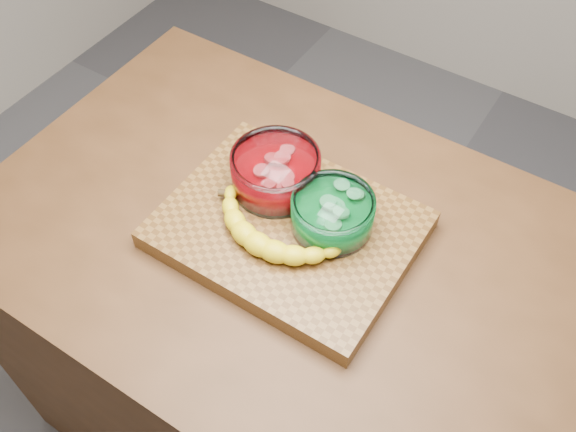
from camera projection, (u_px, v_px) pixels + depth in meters
The scene contains 6 objects.
ground at pixel (288, 417), 1.91m from camera, with size 3.50×3.50×0.00m, color #525156.
counter at pixel (288, 347), 1.55m from camera, with size 1.20×0.80×0.90m, color #4C2D16.
cutting_board at pixel (288, 229), 1.19m from camera, with size 0.45×0.35×0.04m, color brown.
bowl_red at pixel (276, 172), 1.20m from camera, with size 0.17×0.17×0.08m.
bowl_green at pixel (332, 213), 1.14m from camera, with size 0.15×0.15×0.07m.
banana at pixel (270, 232), 1.13m from camera, with size 0.29×0.13×0.04m, color yellow, non-canonical shape.
Camera 1 is at (0.39, -0.61, 1.86)m, focal length 40.00 mm.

